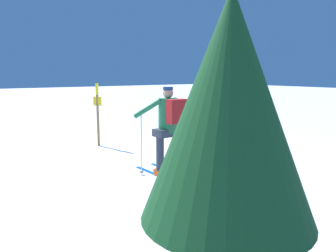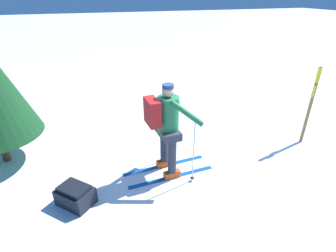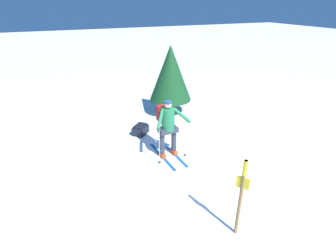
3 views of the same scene
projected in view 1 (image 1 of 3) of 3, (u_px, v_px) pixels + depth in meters
ground_plane at (143, 167)px, 6.92m from camera, size 80.00×80.00×0.00m
skier at (169, 124)px, 6.20m from camera, size 1.07×1.66×1.71m
dropped_backpack at (244, 188)px, 5.20m from camera, size 0.67×0.66×0.33m
trail_marker at (98, 109)px, 8.75m from camera, size 0.16×0.21×1.70m
pine_tree at (229, 108)px, 2.96m from camera, size 1.63×1.63×2.71m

